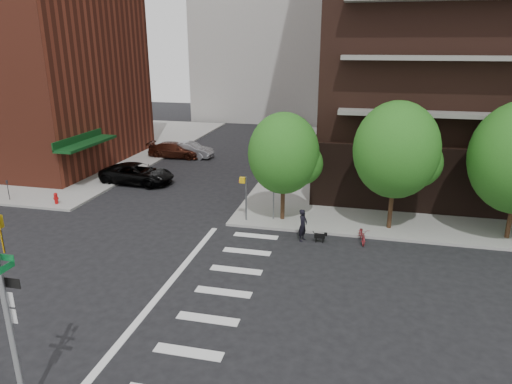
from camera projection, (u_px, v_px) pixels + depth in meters
name	position (u px, v px, depth m)	size (l,w,h in m)	color
ground	(157.00, 284.00, 19.66)	(120.00, 120.00, 0.00)	black
sidewalk_nw	(34.00, 144.00, 46.69)	(31.00, 33.00, 0.15)	gray
crosswalk	(205.00, 290.00, 19.18)	(3.85, 13.00, 0.01)	silver
tree_a	(284.00, 153.00, 25.42)	(4.00, 4.00, 5.90)	#301E11
tree_b	(396.00, 150.00, 23.97)	(4.50, 4.50, 6.65)	#301E11
traffic_signal	(12.00, 330.00, 11.99)	(0.90, 0.75, 6.00)	slate
pedestrian_signal	(252.00, 192.00, 25.92)	(2.18, 0.67, 2.60)	slate
fire_hydrant	(56.00, 198.00, 28.98)	(0.24, 0.24, 0.73)	#A50C0C
parking_meter	(8.00, 188.00, 29.61)	(0.10, 0.08, 1.32)	black
parked_car_black	(137.00, 174.00, 33.58)	(5.42, 2.50, 1.51)	black
parked_car_maroon	(175.00, 150.00, 41.31)	(4.85, 1.97, 1.41)	#431C11
parked_car_silver	(190.00, 150.00, 41.34)	(4.27, 1.49, 1.41)	#9D9EA4
scooter	(362.00, 235.00, 23.70)	(0.56, 1.60, 0.84)	maroon
dog_walker	(303.00, 225.00, 23.76)	(0.41, 0.63, 1.73)	black
dog	(320.00, 236.00, 23.69)	(0.66, 0.19, 0.56)	black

